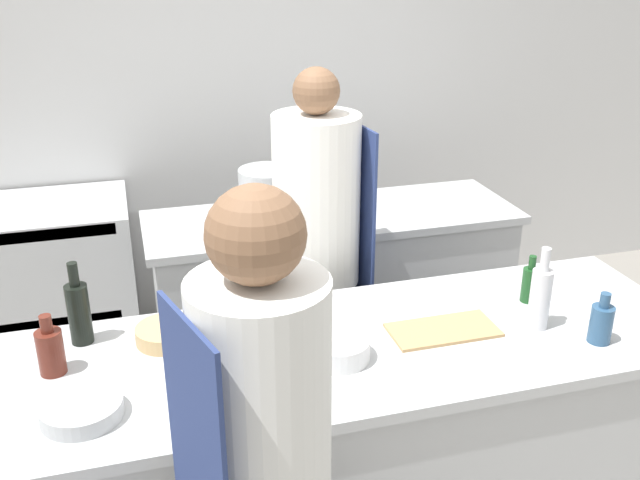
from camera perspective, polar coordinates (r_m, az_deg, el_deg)
wall_back at (r=4.28m, az=-6.71°, el=12.14°), size 8.00×0.06×2.80m
prep_counter at (r=2.75m, az=2.09°, el=-16.31°), size 2.56×0.82×0.90m
pass_counter at (r=3.82m, az=0.99°, el=-4.16°), size 1.91×0.64×0.90m
oven_range at (r=4.18m, az=-20.58°, el=-3.27°), size 0.87×0.66×0.90m
chef_at_stove at (r=3.15m, az=-0.21°, el=-1.99°), size 0.40×0.38×1.73m
bottle_olive_oil at (r=2.59m, az=-2.66°, el=-4.96°), size 0.09×0.09×0.21m
bottle_vinegar at (r=2.46m, az=-20.76°, el=-8.25°), size 0.08×0.08×0.21m
bottle_wine at (r=2.66m, az=17.21°, el=-4.33°), size 0.07×0.07×0.31m
bottle_cooking_oil at (r=2.58m, az=-18.74°, el=-5.42°), size 0.08×0.08×0.30m
bottle_sauce at (r=2.85m, az=16.44°, el=-3.35°), size 0.06×0.06×0.19m
bottle_water at (r=2.66m, az=21.58°, el=-6.17°), size 0.08×0.08×0.19m
bowl_mixing_large at (r=2.40m, az=1.40°, el=-8.68°), size 0.22×0.22×0.07m
bowl_prep_small at (r=2.25m, az=-18.54°, el=-12.72°), size 0.24×0.24×0.05m
bowl_ceramic_blue at (r=2.21m, az=-4.03°, el=-11.98°), size 0.22×0.22×0.06m
bowl_wooden_salad at (r=2.55m, az=-12.19°, el=-7.34°), size 0.21×0.21×0.06m
cup at (r=2.38m, az=-5.78°, el=-8.83°), size 0.10×0.10×0.09m
cutting_board at (r=2.60m, az=9.83°, el=-7.11°), size 0.39×0.19×0.01m
stockpot at (r=3.63m, az=-4.21°, el=3.93°), size 0.29×0.29×0.23m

